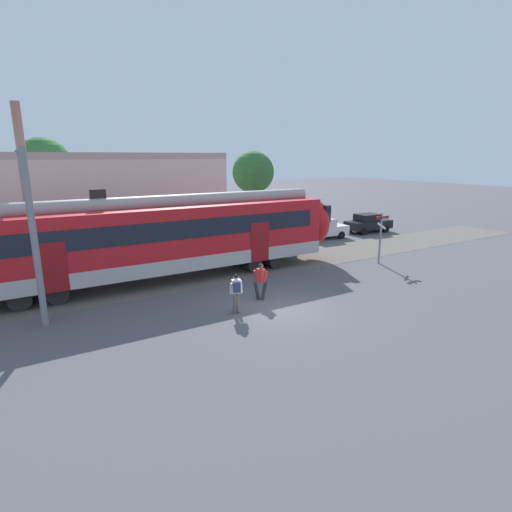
{
  "coord_description": "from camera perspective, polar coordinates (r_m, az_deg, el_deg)",
  "views": [
    {
      "loc": [
        -8.81,
        -12.82,
        6.17
      ],
      "look_at": [
        0.52,
        2.88,
        1.6
      ],
      "focal_mm": 28.0,
      "sensor_mm": 36.0,
      "label": 1
    }
  ],
  "objects": [
    {
      "name": "catenary_gantry",
      "position": [
        19.33,
        -29.87,
        6.68
      ],
      "size": [
        0.24,
        6.64,
        6.53
      ],
      "color": "gray",
      "rests_on": "ground"
    },
    {
      "name": "pedestrian_red",
      "position": [
        17.48,
        0.66,
        -3.29
      ],
      "size": [
        0.69,
        0.54,
        1.67
      ],
      "color": "#28282D",
      "rests_on": "ground"
    },
    {
      "name": "ground_plane",
      "position": [
        16.74,
        3.54,
        -7.62
      ],
      "size": [
        160.0,
        160.0,
        0.0
      ],
      "primitive_type": "plane",
      "color": "#515156"
    },
    {
      "name": "crossing_signal",
      "position": [
        24.38,
        17.45,
        3.56
      ],
      "size": [
        0.96,
        0.22,
        3.0
      ],
      "color": "gray",
      "rests_on": "ground"
    },
    {
      "name": "pedestrian_white",
      "position": [
        15.98,
        -2.84,
        -4.89
      ],
      "size": [
        0.63,
        0.59,
        1.67
      ],
      "color": "#6B6051",
      "rests_on": "ground"
    },
    {
      "name": "street_tree_right",
      "position": [
        32.18,
        -0.4,
        11.82
      ],
      "size": [
        3.29,
        3.29,
        6.6
      ],
      "color": "brown",
      "rests_on": "ground"
    },
    {
      "name": "street_tree_left",
      "position": [
        32.7,
        -28.05,
        11.34
      ],
      "size": [
        3.86,
        3.86,
        7.5
      ],
      "color": "brown",
      "rests_on": "ground"
    },
    {
      "name": "background_building",
      "position": [
        28.06,
        -20.47,
        7.1
      ],
      "size": [
        14.97,
        5.0,
        9.2
      ],
      "color": "beige",
      "rests_on": "ground"
    },
    {
      "name": "parked_car_black",
      "position": [
        34.66,
        15.74,
        4.57
      ],
      "size": [
        4.07,
        1.89,
        1.54
      ],
      "color": "black",
      "rests_on": "ground"
    },
    {
      "name": "parked_car_white",
      "position": [
        31.1,
        9.4,
        3.87
      ],
      "size": [
        4.08,
        1.92,
        1.54
      ],
      "color": "silver",
      "rests_on": "ground"
    }
  ]
}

